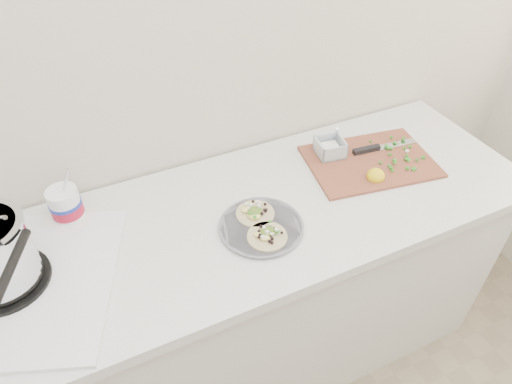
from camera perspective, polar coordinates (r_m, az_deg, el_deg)
name	(u,v)px	position (r m, az deg, el deg)	size (l,w,h in m)	color
counter	(189,316)	(1.77, -8.34, -15.14)	(2.44, 0.66, 0.90)	silver
taco_plate	(261,225)	(1.40, 0.64, -4.10)	(0.26, 0.26, 0.04)	slate
tub	(66,203)	(1.52, -22.68, -1.25)	(0.10, 0.10, 0.22)	white
cutboard	(367,157)	(1.71, 13.72, 4.21)	(0.49, 0.38, 0.07)	brown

